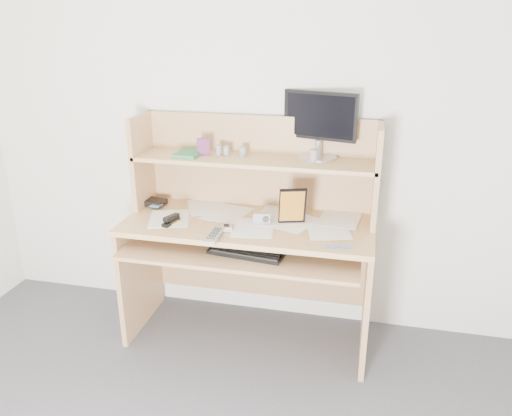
% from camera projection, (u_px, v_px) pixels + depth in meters
% --- Properties ---
extents(back_wall, '(3.60, 0.04, 2.50)m').
position_uv_depth(back_wall, '(260.00, 123.00, 2.92)').
color(back_wall, silver).
rests_on(back_wall, floor).
extents(desk, '(1.40, 0.70, 1.30)m').
position_uv_depth(desk, '(251.00, 226.00, 2.89)').
color(desk, tan).
rests_on(desk, floor).
extents(paper_clutter, '(1.32, 0.54, 0.01)m').
position_uv_depth(paper_clutter, '(248.00, 222.00, 2.80)').
color(paper_clutter, silver).
rests_on(paper_clutter, desk).
extents(keyboard, '(0.42, 0.19, 0.03)m').
position_uv_depth(keyboard, '(246.00, 252.00, 2.64)').
color(keyboard, black).
rests_on(keyboard, desk).
extents(tv_remote, '(0.07, 0.21, 0.02)m').
position_uv_depth(tv_remote, '(214.00, 236.00, 2.58)').
color(tv_remote, '#989893').
rests_on(tv_remote, paper_clutter).
extents(flip_phone, '(0.08, 0.10, 0.02)m').
position_uv_depth(flip_phone, '(227.00, 226.00, 2.70)').
color(flip_phone, silver).
rests_on(flip_phone, paper_clutter).
extents(stapler, '(0.06, 0.14, 0.04)m').
position_uv_depth(stapler, '(171.00, 219.00, 2.77)').
color(stapler, black).
rests_on(stapler, paper_clutter).
extents(wallet, '(0.14, 0.12, 0.03)m').
position_uv_depth(wallet, '(155.00, 202.00, 3.05)').
color(wallet, black).
rests_on(wallet, paper_clutter).
extents(sticky_note_pad, '(0.08, 0.08, 0.01)m').
position_uv_depth(sticky_note_pad, '(172.00, 222.00, 2.79)').
color(sticky_note_pad, '#FFFD43').
rests_on(sticky_note_pad, desk).
extents(digital_camera, '(0.10, 0.06, 0.06)m').
position_uv_depth(digital_camera, '(262.00, 218.00, 2.77)').
color(digital_camera, '#A5A6A8').
rests_on(digital_camera, paper_clutter).
extents(game_case, '(0.15, 0.06, 0.21)m').
position_uv_depth(game_case, '(292.00, 206.00, 2.73)').
color(game_case, black).
rests_on(game_case, paper_clutter).
extents(blue_pen, '(0.14, 0.03, 0.01)m').
position_uv_depth(blue_pen, '(338.00, 246.00, 2.47)').
color(blue_pen, blue).
rests_on(blue_pen, paper_clutter).
extents(card_box, '(0.07, 0.05, 0.10)m').
position_uv_depth(card_box, '(203.00, 147.00, 2.87)').
color(card_box, maroon).
rests_on(card_box, desk).
extents(shelf_book, '(0.15, 0.20, 0.02)m').
position_uv_depth(shelf_book, '(189.00, 153.00, 2.89)').
color(shelf_book, '#388D4C').
rests_on(shelf_book, desk).
extents(chip_stack_a, '(0.04, 0.04, 0.05)m').
position_uv_depth(chip_stack_a, '(226.00, 151.00, 2.88)').
color(chip_stack_a, black).
rests_on(chip_stack_a, desk).
extents(chip_stack_b, '(0.04, 0.04, 0.06)m').
position_uv_depth(chip_stack_b, '(219.00, 150.00, 2.87)').
color(chip_stack_b, white).
rests_on(chip_stack_b, desk).
extents(chip_stack_c, '(0.05, 0.05, 0.05)m').
position_uv_depth(chip_stack_c, '(243.00, 151.00, 2.86)').
color(chip_stack_c, black).
rests_on(chip_stack_c, desk).
extents(chip_stack_d, '(0.05, 0.05, 0.07)m').
position_uv_depth(chip_stack_d, '(314.00, 156.00, 2.73)').
color(chip_stack_d, silver).
rests_on(chip_stack_d, desk).
extents(monitor, '(0.42, 0.21, 0.37)m').
position_uv_depth(monitor, '(320.00, 123.00, 2.77)').
color(monitor, '#B9B8BE').
rests_on(monitor, desk).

